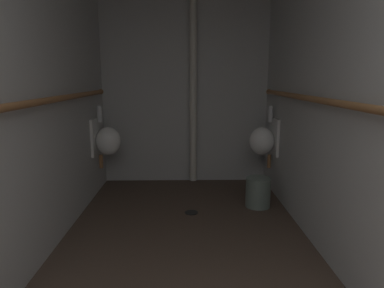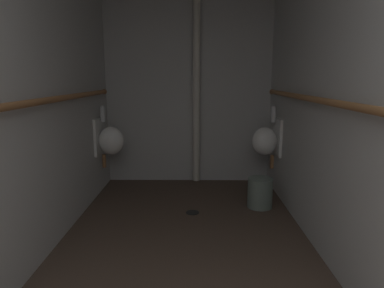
% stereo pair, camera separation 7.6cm
% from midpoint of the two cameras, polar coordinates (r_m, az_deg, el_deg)
% --- Properties ---
extents(floor, '(2.29, 4.49, 0.08)m').
position_cam_midpoint_polar(floor, '(2.69, -0.62, -20.97)').
color(floor, '#47382D').
rests_on(floor, ground).
extents(wall_left, '(0.06, 4.49, 2.72)m').
position_cam_midpoint_polar(wall_left, '(2.56, -26.91, 9.28)').
color(wall_left, '#B5B6B3').
rests_on(wall_left, ground).
extents(wall_right, '(0.06, 4.49, 2.72)m').
position_cam_midpoint_polar(wall_right, '(2.52, 25.97, 9.35)').
color(wall_right, '#B5B6B3').
rests_on(wall_right, ground).
extents(wall_back, '(2.29, 0.06, 2.72)m').
position_cam_midpoint_polar(wall_back, '(4.49, -0.13, 10.78)').
color(wall_back, '#B5B6B3').
rests_on(wall_back, ground).
extents(urinal_left_mid, '(0.32, 0.30, 0.76)m').
position_cam_midpoint_polar(urinal_left_mid, '(4.13, -13.31, 0.70)').
color(urinal_left_mid, white).
extents(urinal_right_mid, '(0.32, 0.30, 0.76)m').
position_cam_midpoint_polar(urinal_right_mid, '(4.09, 13.04, 0.60)').
color(urinal_right_mid, white).
extents(supply_pipe_left, '(0.06, 3.72, 0.06)m').
position_cam_midpoint_polar(supply_pipe_left, '(2.56, -24.43, 6.43)').
color(supply_pipe_left, '#936038').
extents(supply_pipe_right, '(0.06, 3.74, 0.06)m').
position_cam_midpoint_polar(supply_pipe_right, '(2.49, 23.77, 6.38)').
color(supply_pipe_right, '#936038').
extents(standpipe_back_wall, '(0.09, 0.09, 2.67)m').
position_cam_midpoint_polar(standpipe_back_wall, '(4.38, 1.26, 10.77)').
color(standpipe_back_wall, beige).
rests_on(standpipe_back_wall, ground).
extents(floor_drain, '(0.14, 0.14, 0.01)m').
position_cam_midpoint_polar(floor_drain, '(3.60, 0.71, -11.52)').
color(floor_drain, black).
rests_on(floor_drain, ground).
extents(waste_bin, '(0.27, 0.27, 0.32)m').
position_cam_midpoint_polar(waste_bin, '(3.77, 12.03, -8.10)').
color(waste_bin, slate).
rests_on(waste_bin, ground).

